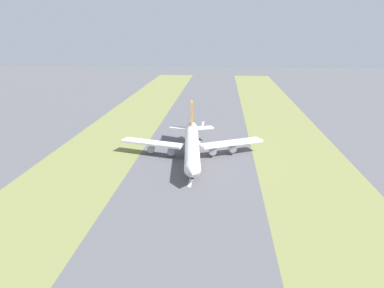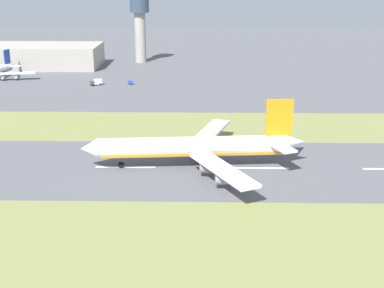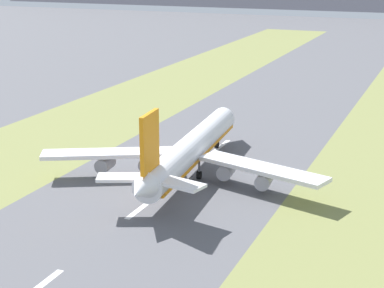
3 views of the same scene
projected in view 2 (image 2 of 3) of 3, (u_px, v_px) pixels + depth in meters
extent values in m
plane|color=#56565B|center=(209.00, 168.00, 160.04)|extent=(800.00, 800.00, 0.00)
cube|color=olive|center=(211.00, 240.00, 117.27)|extent=(40.00, 600.00, 0.01)
cube|color=olive|center=(208.00, 126.00, 202.81)|extent=(40.00, 600.00, 0.01)
cube|color=silver|center=(259.00, 168.00, 159.74)|extent=(1.20, 18.00, 0.01)
cube|color=silver|center=(125.00, 167.00, 160.54)|extent=(1.20, 18.00, 0.01)
cylinder|color=white|center=(192.00, 147.00, 159.51)|extent=(10.84, 56.31, 6.00)
cone|color=white|center=(89.00, 149.00, 157.59)|extent=(6.29, 5.49, 5.88)
cone|color=white|center=(294.00, 142.00, 161.21)|extent=(5.60, 6.42, 5.10)
cube|color=orange|center=(192.00, 152.00, 160.02)|extent=(10.35, 54.05, 0.70)
cube|color=white|center=(223.00, 170.00, 143.65)|extent=(28.57, 18.51, 0.90)
cube|color=white|center=(210.00, 132.00, 176.85)|extent=(29.49, 14.22, 0.90)
cylinder|color=#93939E|center=(208.00, 167.00, 152.27)|extent=(3.61, 5.06, 3.20)
cylinder|color=#93939E|center=(224.00, 179.00, 143.95)|extent=(3.61, 5.06, 3.20)
cylinder|color=#93939E|center=(203.00, 147.00, 169.34)|extent=(3.61, 5.06, 3.20)
cylinder|color=#93939E|center=(211.00, 139.00, 178.10)|extent=(3.61, 5.06, 3.20)
cube|color=orange|center=(279.00, 118.00, 158.51)|extent=(1.49, 8.04, 11.00)
cube|color=white|center=(282.00, 147.00, 155.62)|extent=(10.92, 7.96, 0.60)
cube|color=white|center=(274.00, 136.00, 166.06)|extent=(10.73, 6.54, 0.60)
cylinder|color=#59595E|center=(121.00, 160.00, 159.32)|extent=(0.50, 0.50, 3.20)
cylinder|color=black|center=(121.00, 165.00, 159.82)|extent=(1.05, 1.87, 1.80)
cylinder|color=#59595E|center=(203.00, 161.00, 158.38)|extent=(0.50, 0.50, 3.20)
cylinder|color=black|center=(203.00, 166.00, 158.88)|extent=(1.05, 1.87, 1.80)
cylinder|color=#59595E|center=(201.00, 155.00, 163.32)|extent=(0.50, 0.50, 3.20)
cylinder|color=black|center=(201.00, 160.00, 163.81)|extent=(1.05, 1.87, 1.80)
cube|color=#A39E93|center=(27.00, 56.00, 325.62)|extent=(36.00, 88.35, 13.23)
cylinder|color=#A39E93|center=(140.00, 38.00, 339.09)|extent=(7.00, 7.00, 31.16)
cylinder|color=#334756|center=(139.00, 5.00, 332.89)|extent=(12.00, 12.00, 8.79)
cone|color=silver|center=(11.00, 65.00, 303.70)|extent=(4.82, 4.32, 3.58)
cube|color=silver|center=(16.00, 73.00, 286.10)|extent=(8.00, 20.77, 0.63)
cylinder|color=#93939E|center=(4.00, 77.00, 285.73)|extent=(3.73, 2.85, 2.24)
cylinder|color=#93939E|center=(17.00, 76.00, 286.74)|extent=(3.73, 2.85, 2.24)
cube|color=navy|center=(7.00, 57.00, 298.77)|extent=(5.61, 1.63, 7.72)
cube|color=silver|center=(14.00, 66.00, 299.62)|extent=(3.91, 7.34, 0.42)
cube|color=silver|center=(2.00, 66.00, 301.17)|extent=(6.10, 7.63, 0.42)
cube|color=#4C4C51|center=(92.00, 83.00, 273.21)|extent=(2.84, 2.74, 2.00)
cube|color=silver|center=(98.00, 82.00, 274.27)|extent=(3.68, 4.56, 2.60)
cylinder|color=black|center=(93.00, 85.00, 272.57)|extent=(0.74, 1.05, 1.00)
cylinder|color=black|center=(92.00, 84.00, 274.48)|extent=(0.74, 1.05, 1.00)
cylinder|color=black|center=(101.00, 84.00, 274.18)|extent=(0.74, 1.05, 1.00)
cylinder|color=black|center=(100.00, 84.00, 276.09)|extent=(0.74, 1.05, 1.00)
cube|color=#1E51B2|center=(130.00, 83.00, 276.93)|extent=(4.75, 3.24, 0.90)
cube|color=#1E51B2|center=(130.00, 81.00, 276.49)|extent=(2.81, 2.29, 0.80)
cylinder|color=black|center=(128.00, 83.00, 278.06)|extent=(0.70, 0.46, 0.66)
cylinder|color=black|center=(132.00, 83.00, 278.64)|extent=(0.70, 0.46, 0.66)
cylinder|color=black|center=(129.00, 84.00, 275.50)|extent=(0.70, 0.46, 0.66)
cylinder|color=black|center=(133.00, 84.00, 276.07)|extent=(0.70, 0.46, 0.66)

